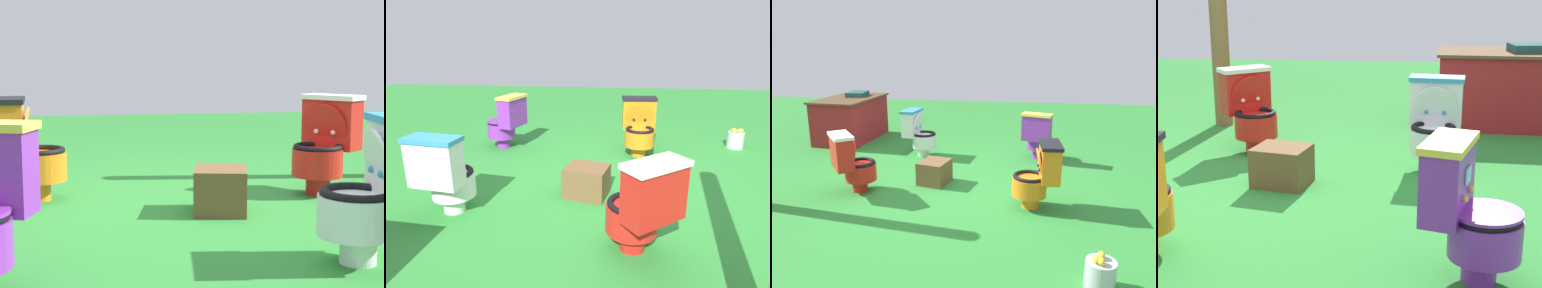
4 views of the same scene
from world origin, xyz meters
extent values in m
plane|color=#2D8433|center=(0.00, 0.00, 0.00)|extent=(14.00, 14.00, 0.00)
cylinder|color=orange|center=(-0.39, -1.01, 0.07)|extent=(0.19, 0.19, 0.14)
cylinder|color=orange|center=(-0.39, -0.99, 0.24)|extent=(0.39, 0.39, 0.20)
torus|color=black|center=(-0.39, -0.99, 0.35)|extent=(0.37, 0.37, 0.04)
cylinder|color=black|center=(-0.39, -0.99, 0.30)|extent=(0.25, 0.25, 0.01)
cube|color=orange|center=(-0.38, -1.19, 0.51)|extent=(0.42, 0.21, 0.37)
cube|color=black|center=(-0.38, -1.19, 0.71)|extent=(0.44, 0.24, 0.04)
cube|color=#8CE0E5|center=(-0.38, -1.09, 0.56)|extent=(0.11, 0.01, 0.08)
cylinder|color=orange|center=(-0.38, -1.09, 0.49)|extent=(0.35, 0.11, 0.35)
sphere|color=black|center=(-0.45, -1.08, 0.46)|extent=(0.04, 0.04, 0.04)
sphere|color=black|center=(-0.31, -1.08, 0.46)|extent=(0.04, 0.04, 0.04)
cylinder|color=purple|center=(1.45, -1.16, 0.07)|extent=(0.23, 0.23, 0.14)
cylinder|color=purple|center=(1.46, -1.17, 0.24)|extent=(0.46, 0.46, 0.20)
torus|color=black|center=(1.46, -1.17, 0.35)|extent=(0.44, 0.44, 0.04)
cylinder|color=#EACC4C|center=(1.46, -1.17, 0.30)|extent=(0.30, 0.30, 0.01)
cube|color=purple|center=(1.27, -1.10, 0.51)|extent=(0.31, 0.45, 0.37)
cube|color=#EACC4C|center=(1.27, -1.10, 0.71)|extent=(0.34, 0.48, 0.04)
cube|color=#8CE0E5|center=(1.37, -1.14, 0.56)|extent=(0.04, 0.11, 0.08)
cylinder|color=purple|center=(1.46, -1.17, 0.37)|extent=(0.45, 0.45, 0.02)
sphere|color=#EACC4C|center=(1.40, -1.07, 0.46)|extent=(0.04, 0.04, 0.04)
sphere|color=#EACC4C|center=(1.35, -1.20, 0.46)|extent=(0.04, 0.04, 0.04)
cylinder|color=white|center=(1.30, 0.63, 0.07)|extent=(0.20, 0.20, 0.14)
cylinder|color=white|center=(1.29, 0.61, 0.24)|extent=(0.41, 0.41, 0.20)
torus|color=black|center=(1.29, 0.61, 0.35)|extent=(0.40, 0.40, 0.04)
cylinder|color=#338CBF|center=(1.29, 0.61, 0.30)|extent=(0.27, 0.27, 0.01)
cube|color=white|center=(1.32, 0.81, 0.51)|extent=(0.43, 0.24, 0.37)
cube|color=#338CBF|center=(1.32, 0.81, 0.71)|extent=(0.46, 0.27, 0.04)
cube|color=#8CE0E5|center=(1.31, 0.71, 0.56)|extent=(0.11, 0.02, 0.08)
cylinder|color=white|center=(1.31, 0.71, 0.49)|extent=(0.36, 0.13, 0.35)
sphere|color=#338CBF|center=(1.38, 0.69, 0.46)|extent=(0.04, 0.04, 0.04)
sphere|color=#338CBF|center=(1.24, 0.71, 0.46)|extent=(0.04, 0.04, 0.04)
cylinder|color=red|center=(-0.23, 1.02, 0.07)|extent=(0.25, 0.25, 0.14)
cylinder|color=red|center=(-0.22, 1.00, 0.24)|extent=(0.52, 0.52, 0.20)
torus|color=black|center=(-0.22, 1.00, 0.35)|extent=(0.50, 0.50, 0.04)
cylinder|color=white|center=(-0.22, 1.00, 0.30)|extent=(0.34, 0.34, 0.01)
cube|color=red|center=(-0.34, 1.16, 0.51)|extent=(0.44, 0.40, 0.37)
cube|color=white|center=(-0.34, 1.16, 0.71)|extent=(0.47, 0.44, 0.04)
cube|color=#8CE0E5|center=(-0.28, 1.08, 0.56)|extent=(0.09, 0.07, 0.08)
cylinder|color=red|center=(-0.28, 1.08, 0.49)|extent=(0.33, 0.29, 0.35)
sphere|color=white|center=(-0.22, 1.12, 0.46)|extent=(0.04, 0.04, 0.04)
sphere|color=white|center=(-0.33, 1.03, 0.46)|extent=(0.04, 0.04, 0.04)
cube|color=maroon|center=(2.13, 2.20, 0.37)|extent=(1.45, 0.90, 0.74)
cube|color=brown|center=(2.13, 2.20, 0.76)|extent=(1.52, 0.96, 0.03)
cube|color=#23514C|center=(2.33, 2.14, 0.81)|extent=(0.47, 0.37, 0.08)
cube|color=brown|center=(0.17, 0.19, 0.15)|extent=(0.45, 0.41, 0.29)
cylinder|color=#B7B7BF|center=(-1.72, -1.48, 0.11)|extent=(0.22, 0.22, 0.22)
ellipsoid|color=yellow|center=(-1.77, -1.47, 0.25)|extent=(0.07, 0.05, 0.05)
ellipsoid|color=yellow|center=(-1.69, -1.48, 0.25)|extent=(0.07, 0.05, 0.05)
ellipsoid|color=yellow|center=(-1.75, -1.44, 0.25)|extent=(0.07, 0.05, 0.05)
camera|label=1|loc=(4.08, -0.69, 1.00)|focal=58.69mm
camera|label=2|loc=(-0.08, 3.14, 1.46)|focal=31.54mm
camera|label=3|loc=(-4.22, -0.87, 1.74)|focal=35.11mm
camera|label=4|loc=(1.03, -3.91, 1.48)|focal=55.32mm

